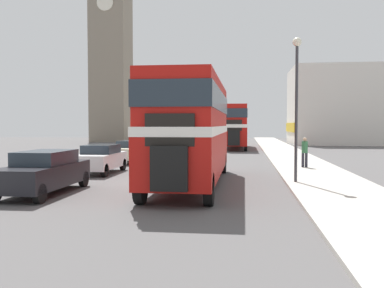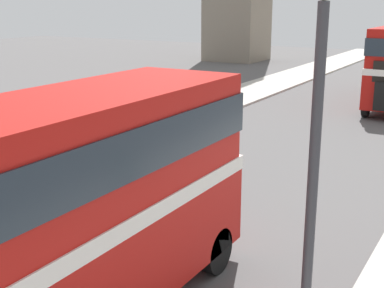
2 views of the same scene
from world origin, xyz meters
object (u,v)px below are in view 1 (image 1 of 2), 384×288
object	(u,v)px
car_parked_mid	(101,159)
pedestrian_walking	(305,150)
double_decker_bus	(192,124)
bus_distant	(235,123)
car_parked_near	(44,172)
street_lamp	(297,88)
church_tower	(111,13)
car_parked_far	(131,151)

from	to	relation	value
car_parked_mid	pedestrian_walking	xyz separation A→B (m)	(10.48, 3.13, 0.29)
double_decker_bus	bus_distant	world-z (taller)	bus_distant
car_parked_near	pedestrian_walking	world-z (taller)	pedestrian_walking
double_decker_bus	bus_distant	xyz separation A→B (m)	(1.18, 26.78, 0.09)
car_parked_mid	street_lamp	world-z (taller)	street_lamp
car_parked_mid	church_tower	world-z (taller)	church_tower
pedestrian_walking	car_parked_near	bearing A→B (deg)	-137.35
car_parked_far	church_tower	bearing A→B (deg)	109.68
pedestrian_walking	double_decker_bus	bearing A→B (deg)	-129.14
car_parked_far	street_lamp	bearing A→B (deg)	-44.32
car_parked_near	car_parked_far	size ratio (longest dim) A/B	1.03
car_parked_mid	church_tower	size ratio (longest dim) A/B	0.11
double_decker_bus	car_parked_near	xyz separation A→B (m)	(-4.94, -2.89, -1.69)
double_decker_bus	church_tower	distance (m)	48.72
bus_distant	church_tower	size ratio (longest dim) A/B	0.31
double_decker_bus	car_parked_near	bearing A→B (deg)	-149.67
bus_distant	car_parked_mid	xyz separation A→B (m)	(-6.26, -23.28, -1.82)
car_parked_mid	car_parked_far	size ratio (longest dim) A/B	0.89
double_decker_bus	car_parked_mid	distance (m)	6.41
car_parked_far	street_lamp	distance (m)	13.50
double_decker_bus	street_lamp	world-z (taller)	street_lamp
church_tower	car_parked_near	bearing A→B (deg)	-75.22
double_decker_bus	car_parked_far	size ratio (longest dim) A/B	2.43
bus_distant	car_parked_mid	world-z (taller)	bus_distant
car_parked_far	double_decker_bus	bearing A→B (deg)	-62.03
car_parked_near	car_parked_far	distance (m)	12.61
double_decker_bus	bus_distant	distance (m)	26.81
pedestrian_walking	street_lamp	size ratio (longest dim) A/B	0.28
bus_distant	street_lamp	xyz separation A→B (m)	(3.04, -26.22, 1.39)
double_decker_bus	pedestrian_walking	world-z (taller)	double_decker_bus
bus_distant	car_parked_near	bearing A→B (deg)	-101.65
bus_distant	car_parked_mid	bearing A→B (deg)	-105.05
car_parked_near	car_parked_mid	xyz separation A→B (m)	(-0.14, 6.40, -0.04)
car_parked_near	church_tower	world-z (taller)	church_tower
car_parked_mid	pedestrian_walking	world-z (taller)	pedestrian_walking
double_decker_bus	street_lamp	bearing A→B (deg)	7.58
double_decker_bus	car_parked_mid	xyz separation A→B (m)	(-5.08, 3.51, -1.73)
bus_distant	car_parked_far	bearing A→B (deg)	-110.39
car_parked_far	pedestrian_walking	xyz separation A→B (m)	(10.56, -3.09, 0.30)
double_decker_bus	street_lamp	xyz separation A→B (m)	(4.22, 0.56, 1.48)
car_parked_mid	car_parked_near	bearing A→B (deg)	-88.73
bus_distant	pedestrian_walking	size ratio (longest dim) A/B	6.84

